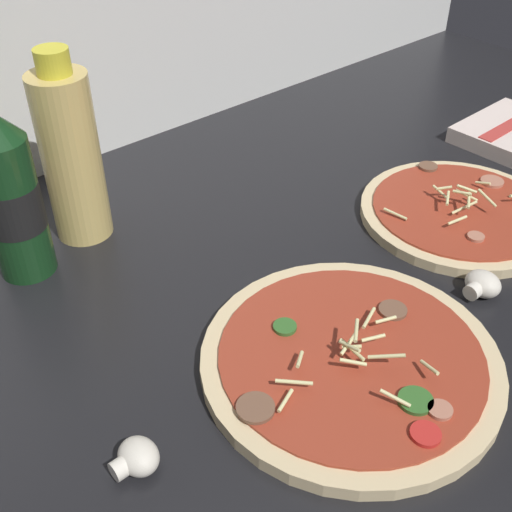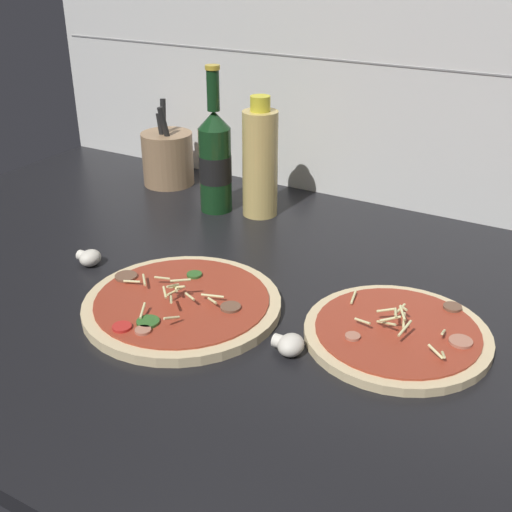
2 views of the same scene
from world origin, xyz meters
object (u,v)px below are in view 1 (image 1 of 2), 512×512
Objects in this scene: beer_bottle at (9,192)px; mushroom_right at (482,285)px; pizza_far at (458,211)px; dish_towel at (511,131)px; pizza_near at (351,360)px; mushroom_left at (136,458)px; oil_bottle at (71,156)px.

mushroom_right is (35.10, -36.67, -8.87)cm from beer_bottle.
mushroom_right is (-11.02, -10.64, 0.60)cm from pizza_far.
beer_bottle is 1.68× the size of dish_towel.
dish_towel is at bearing 27.08° from mushroom_right.
pizza_far is at bearing 43.99° from mushroom_right.
pizza_near is at bearing -64.51° from beer_bottle.
pizza_near is 21.85cm from mushroom_left.
dish_towel is at bearing 9.11° from mushroom_left.
pizza_near is at bearing -77.93° from oil_bottle.
mushroom_right is at bearing -8.52° from mushroom_left.
oil_bottle is 36.91cm from mushroom_left.
mushroom_left reaches higher than dish_towel.
mushroom_right is 39.85cm from dish_towel.
pizza_near is at bearing -163.50° from dish_towel.
mushroom_right is 0.25× the size of dish_towel.
oil_bottle is at bearing 142.88° from pizza_far.
oil_bottle reaches higher than dish_towel.
pizza_far is 6.01× the size of mushroom_right.
mushroom_left is (-5.02, -30.66, -8.92)cm from beer_bottle.
pizza_near is 1.03× the size of beer_bottle.
oil_bottle is 5.50× the size of mushroom_right.
beer_bottle reaches higher than mushroom_right.
oil_bottle reaches higher than pizza_near.
pizza_far is 1.09× the size of oil_bottle.
mushroom_right is (18.63, -2.11, 0.51)cm from pizza_near.
oil_bottle is at bearing 15.57° from beer_bottle.
beer_bottle reaches higher than mushroom_left.
oil_bottle is 48.10cm from mushroom_right.
oil_bottle is (-37.55, 28.42, 9.78)cm from pizza_far.
pizza_far is 6.24× the size of mushroom_left.
oil_bottle is (8.58, 2.39, 0.30)cm from beer_bottle.
beer_bottle is 8.91cm from oil_bottle.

